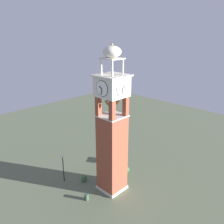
{
  "coord_description": "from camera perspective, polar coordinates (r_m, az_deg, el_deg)",
  "views": [
    {
      "loc": [
        18.28,
        17.88,
        19.29
      ],
      "look_at": [
        0.0,
        0.0,
        10.53
      ],
      "focal_mm": 37.17,
      "sensor_mm": 36.0,
      "label": 1
    }
  ],
  "objects": [
    {
      "name": "trash_bin",
      "position": [
        30.13,
        -6.29,
        -20.05
      ],
      "size": [
        0.52,
        0.52,
        0.8
      ],
      "primitive_type": "cylinder",
      "color": "#38513D",
      "rests_on": "ground"
    },
    {
      "name": "shrub_near_entry",
      "position": [
        33.14,
        -6.92,
        -15.87
      ],
      "size": [
        0.76,
        0.76,
        0.92
      ],
      "primitive_type": "ellipsoid",
      "color": "#336638",
      "rests_on": "ground"
    },
    {
      "name": "clock_tower",
      "position": [
        28.12,
        -0.0,
        -5.69
      ],
      "size": [
        3.41,
        3.41,
        18.25
      ],
      "color": "brown",
      "rests_on": "ground"
    },
    {
      "name": "park_bench",
      "position": [
        37.09,
        -1.0,
        -11.56
      ],
      "size": [
        1.58,
        1.25,
        0.95
      ],
      "color": "brown",
      "rests_on": "ground"
    },
    {
      "name": "ground",
      "position": [
        32.03,
        0.0,
        -18.12
      ],
      "size": [
        80.0,
        80.0,
        0.0
      ],
      "primitive_type": "plane",
      "color": "#5B664C"
    },
    {
      "name": "shrub_left_of_tower",
      "position": [
        34.82,
        3.56,
        -13.95
      ],
      "size": [
        0.85,
        0.85,
        0.84
      ],
      "primitive_type": "ellipsoid",
      "color": "#336638",
      "rests_on": "ground"
    },
    {
      "name": "lamp_post",
      "position": [
        32.49,
        -11.98,
        -12.22
      ],
      "size": [
        0.36,
        0.36,
        3.93
      ],
      "color": "black",
      "rests_on": "ground"
    }
  ]
}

